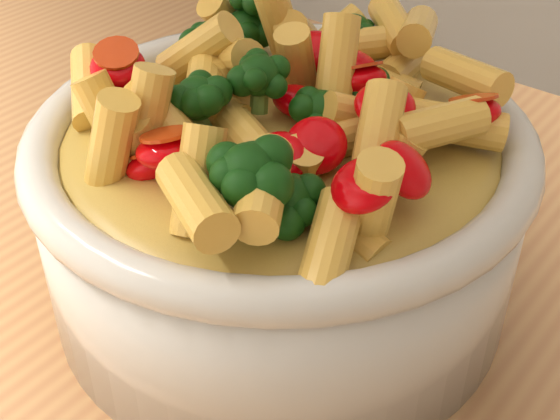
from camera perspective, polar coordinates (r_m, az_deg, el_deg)
The scene contains 2 objects.
serving_bowl at distance 0.45m, azimuth 0.00°, elevation 0.15°, with size 0.28×0.28×0.12m.
pasta_salad at distance 0.41m, azimuth 0.00°, elevation 8.52°, with size 0.22×0.22×0.05m.
Camera 1 is at (0.25, -0.22, 1.23)m, focal length 50.00 mm.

